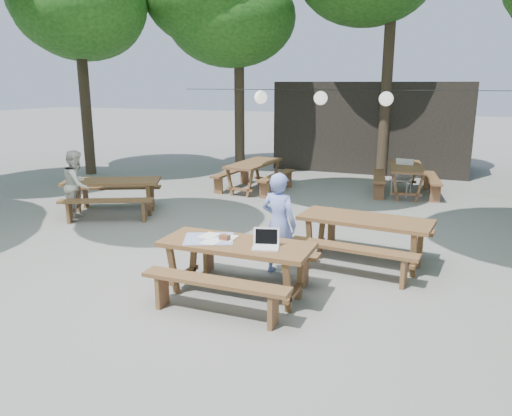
{
  "coord_description": "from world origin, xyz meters",
  "views": [
    {
      "loc": [
        2.99,
        -6.42,
        2.78
      ],
      "look_at": [
        0.46,
        -0.05,
        1.05
      ],
      "focal_mm": 35.0,
      "sensor_mm": 36.0,
      "label": 1
    }
  ],
  "objects_px": {
    "picnic_table_nw": "(113,197)",
    "second_person": "(77,185)",
    "main_picnic_table": "(237,268)",
    "plastic_chair": "(401,185)",
    "woman": "(279,224)"
  },
  "relations": [
    {
      "from": "woman",
      "to": "plastic_chair",
      "type": "height_order",
      "value": "woman"
    },
    {
      "from": "woman",
      "to": "plastic_chair",
      "type": "xyz_separation_m",
      "value": [
        1.14,
        6.22,
        -0.51
      ]
    },
    {
      "from": "second_person",
      "to": "plastic_chair",
      "type": "bearing_deg",
      "value": -75.54
    },
    {
      "from": "main_picnic_table",
      "to": "woman",
      "type": "bearing_deg",
      "value": 75.67
    },
    {
      "from": "picnic_table_nw",
      "to": "second_person",
      "type": "xyz_separation_m",
      "value": [
        -0.46,
        -0.54,
        0.33
      ]
    },
    {
      "from": "picnic_table_nw",
      "to": "plastic_chair",
      "type": "bearing_deg",
      "value": 11.49
    },
    {
      "from": "plastic_chair",
      "to": "second_person",
      "type": "bearing_deg",
      "value": -132.01
    },
    {
      "from": "main_picnic_table",
      "to": "plastic_chair",
      "type": "bearing_deg",
      "value": 79.08
    },
    {
      "from": "woman",
      "to": "plastic_chair",
      "type": "relative_size",
      "value": 1.7
    },
    {
      "from": "plastic_chair",
      "to": "woman",
      "type": "bearing_deg",
      "value": -90.81
    },
    {
      "from": "picnic_table_nw",
      "to": "woman",
      "type": "bearing_deg",
      "value": -49.42
    },
    {
      "from": "plastic_chair",
      "to": "main_picnic_table",
      "type": "bearing_deg",
      "value": -91.35
    },
    {
      "from": "picnic_table_nw",
      "to": "woman",
      "type": "distance_m",
      "value": 4.89
    },
    {
      "from": "main_picnic_table",
      "to": "woman",
      "type": "distance_m",
      "value": 1.08
    },
    {
      "from": "woman",
      "to": "second_person",
      "type": "height_order",
      "value": "woman"
    }
  ]
}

